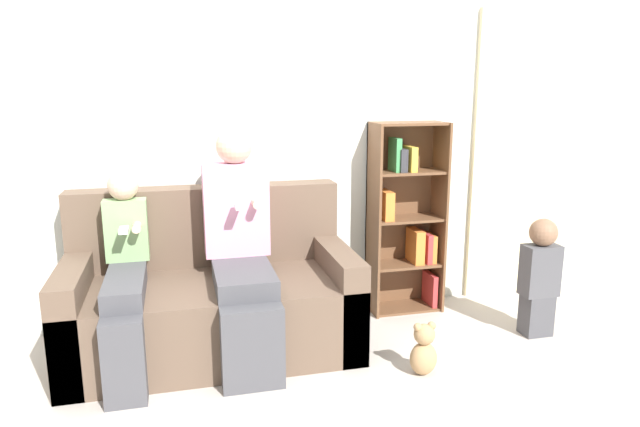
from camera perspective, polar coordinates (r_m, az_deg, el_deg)
The scene contains 9 objects.
ground_plane at distance 3.25m, azimuth -6.79°, elevation -16.89°, with size 14.00×14.00×0.00m, color #BCB2A8.
back_wall at distance 3.86m, azimuth -9.32°, elevation 7.71°, with size 10.00×0.06×2.55m.
curtain_panel at distance 4.59m, azimuth 19.49°, elevation 5.30°, with size 0.82×0.04×2.13m.
couch at distance 3.60m, azimuth -10.72°, elevation -8.31°, with size 1.71×0.90×0.97m.
adult_seated at distance 3.39m, azimuth -7.94°, elevation -2.85°, with size 0.39×0.82×1.35m.
child_seated at distance 3.37m, azimuth -18.94°, elevation -5.90°, with size 0.25×0.83×1.11m.
toddler_standing at distance 3.95m, azimuth 21.12°, elevation -5.74°, with size 0.23×0.18×0.78m.
bookshelf at distance 4.11m, azimuth 8.58°, elevation -0.42°, with size 0.51×0.28×1.35m.
teddy_bear at distance 3.34m, azimuth 10.33°, elevation -13.31°, with size 0.16×0.13×0.31m.
Camera 1 is at (-0.33, -2.81, 1.60)m, focal length 32.00 mm.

